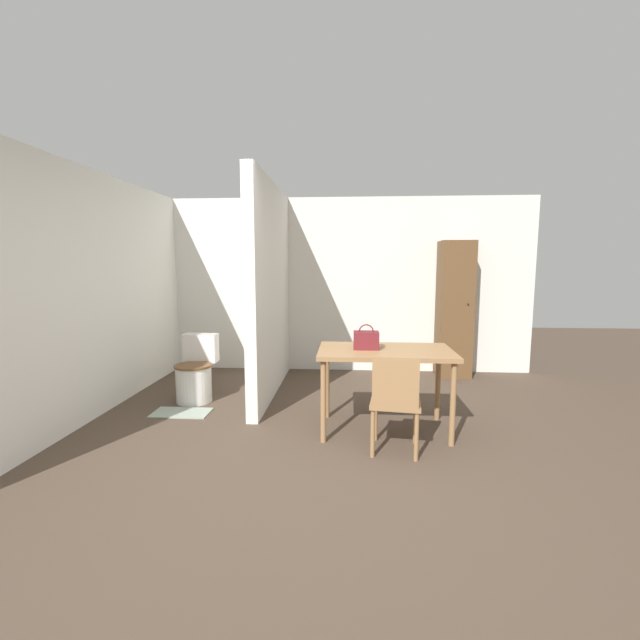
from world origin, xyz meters
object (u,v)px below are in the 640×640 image
wooden_cabinet (454,309)px  toilet (196,374)px  wooden_chair (395,400)px  handbag (366,340)px  dining_table (385,358)px

wooden_cabinet → toilet: bearing=-157.9°
wooden_chair → wooden_cabinet: 2.83m
handbag → wooden_cabinet: 2.45m
dining_table → toilet: (-2.09, 0.78, -0.38)m
wooden_chair → toilet: (-2.13, 1.27, -0.15)m
toilet → wooden_cabinet: bearing=22.1°
handbag → toilet: bearing=158.1°
wooden_chair → wooden_cabinet: bearing=74.8°
handbag → dining_table: bearing=-2.6°
toilet → wooden_cabinet: size_ratio=0.39×
dining_table → wooden_chair: 0.55m
wooden_chair → toilet: wooden_chair is taller
dining_table → wooden_cabinet: wooden_cabinet is taller
toilet → handbag: 2.13m
handbag → wooden_cabinet: wooden_cabinet is taller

